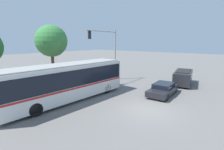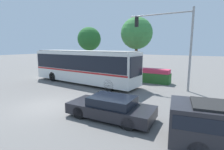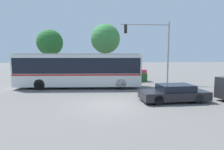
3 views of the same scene
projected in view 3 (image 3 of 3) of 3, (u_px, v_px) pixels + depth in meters
The scene contains 7 objects.
ground_plane at pixel (109, 105), 12.00m from camera, with size 140.00×140.00×0.00m, color slate.
city_bus at pixel (79, 68), 18.16m from camera, with size 11.94×3.26×3.31m.
sedan_foreground at pixel (174, 93), 12.82m from camera, with size 4.63×2.14×1.17m.
traffic_light_pole at pixel (156, 43), 20.49m from camera, with size 5.45×0.24×6.79m.
flowering_hedge at pixel (115, 76), 22.44m from camera, with size 7.52×1.13×1.44m.
street_tree_left at pixel (50, 43), 23.68m from camera, with size 3.27×3.27×6.39m.
street_tree_centre at pixel (105, 39), 24.51m from camera, with size 3.84×3.84×7.21m.
Camera 3 is at (-0.81, -11.70, 3.16)m, focal length 30.04 mm.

